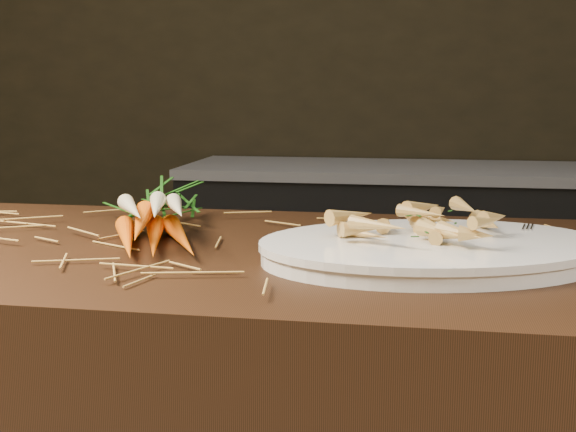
{
  "coord_description": "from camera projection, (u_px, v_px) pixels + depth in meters",
  "views": [
    {
      "loc": [
        0.32,
        -0.79,
        1.15
      ],
      "look_at": [
        0.14,
        0.26,
        0.96
      ],
      "focal_mm": 45.0,
      "sensor_mm": 36.0,
      "label": 1
    }
  ],
  "objects": [
    {
      "name": "root_veg_bunch",
      "position": [
        153.0,
        208.0,
        1.25
      ],
      "size": [
        0.3,
        0.48,
        0.09
      ],
      "rotation": [
        0.0,
        0.0,
        0.36
      ],
      "color": "#F24500",
      "rests_on": "main_counter"
    },
    {
      "name": "straw_bedding",
      "position": [
        208.0,
        240.0,
        1.15
      ],
      "size": [
        1.4,
        0.6,
        0.02
      ],
      "primitive_type": null,
      "color": "#AE7A33",
      "rests_on": "main_counter"
    },
    {
      "name": "roasted_veg_heap",
      "position": [
        433.0,
        225.0,
        1.04
      ],
      "size": [
        0.28,
        0.24,
        0.06
      ],
      "primitive_type": null,
      "rotation": [
        0.0,
        0.0,
        0.28
      ],
      "color": "#BB8044",
      "rests_on": "serving_platter"
    },
    {
      "name": "serving_fork",
      "position": [
        556.0,
        242.0,
        1.04
      ],
      "size": [
        0.06,
        0.19,
        0.0
      ],
      "primitive_type": "cube",
      "rotation": [
        0.0,
        0.0,
        -0.21
      ],
      "color": "silver",
      "rests_on": "serving_platter"
    },
    {
      "name": "back_counter",
      "position": [
        405.0,
        266.0,
        3.01
      ],
      "size": [
        1.82,
        0.62,
        0.84
      ],
      "color": "black",
      "rests_on": "ground"
    },
    {
      "name": "serving_platter",
      "position": [
        432.0,
        252.0,
        1.05
      ],
      "size": [
        0.57,
        0.46,
        0.03
      ],
      "primitive_type": null,
      "rotation": [
        0.0,
        0.0,
        0.28
      ],
      "color": "white",
      "rests_on": "main_counter"
    }
  ]
}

